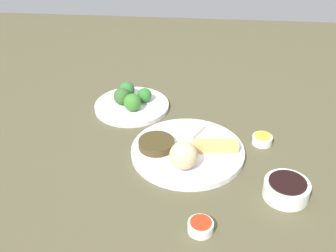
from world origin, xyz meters
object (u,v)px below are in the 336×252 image
Objects in this scene: sauce_ramekin_sweet_and_sour at (201,227)px; sauce_ramekin_hot_mustard at (262,140)px; main_plate at (186,151)px; broccoli_plate at (132,106)px; soy_sauce_bowl at (286,190)px.

sauce_ramekin_hot_mustard is (0.16, 0.33, 0.00)m from sauce_ramekin_sweet_and_sour.
main_plate is 5.48× the size of sauce_ramekin_sweet_and_sour.
sauce_ramekin_hot_mustard is (0.20, 0.06, 0.00)m from main_plate.
broccoli_plate is 4.24× the size of sauce_ramekin_hot_mustard.
main_plate is 0.21m from sauce_ramekin_hot_mustard.
sauce_ramekin_sweet_and_sour is (-0.19, -0.12, -0.01)m from soy_sauce_bowl.
soy_sauce_bowl is 0.21m from sauce_ramekin_hot_mustard.
sauce_ramekin_sweet_and_sour and sauce_ramekin_hot_mustard have the same top height.
soy_sauce_bowl reaches higher than sauce_ramekin_sweet_and_sour.
broccoli_plate is at bearing 114.99° from sauce_ramekin_sweet_and_sour.
sauce_ramekin_sweet_and_sour is at bearing -147.36° from soy_sauce_bowl.
soy_sauce_bowl reaches higher than main_plate.
main_plate is 0.28m from soy_sauce_bowl.
soy_sauce_bowl is 1.92× the size of sauce_ramekin_sweet_and_sour.
broccoli_plate is 2.21× the size of soy_sauce_bowl.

